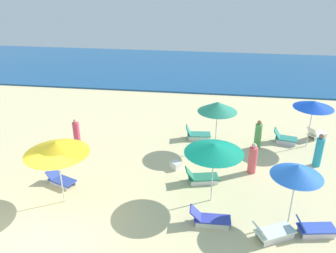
{
  "coord_description": "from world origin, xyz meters",
  "views": [
    {
      "loc": [
        5.74,
        -9.06,
        8.74
      ],
      "look_at": [
        3.49,
        7.19,
        1.16
      ],
      "focal_mm": 36.72,
      "sensor_mm": 36.0,
      "label": 1
    }
  ],
  "objects_px": {
    "umbrella_4": "(56,148)",
    "beachgoer_1": "(253,159)",
    "lounge_chair_5_0": "(273,232)",
    "umbrella_6": "(314,104)",
    "umbrella_5": "(297,171)",
    "umbrella_2": "(214,148)",
    "lounge_chair_5_1": "(314,228)",
    "lounge_chair_2_1": "(201,177)",
    "lounge_chair_0_0": "(197,134)",
    "beachgoer_2": "(77,135)",
    "beachgoer_3": "(319,151)",
    "lounge_chair_2_0": "(209,219)",
    "cooler_box_0": "(176,165)",
    "beachgoer_0": "(258,135)",
    "lounge_chair_4_0": "(61,180)",
    "lounge_chair_6_1": "(284,138)",
    "umbrella_0": "(218,107)",
    "lounge_chair_6_0": "(316,134)"
  },
  "relations": [
    {
      "from": "umbrella_2",
      "to": "beachgoer_3",
      "type": "bearing_deg",
      "value": 34.75
    },
    {
      "from": "lounge_chair_6_1",
      "to": "cooler_box_0",
      "type": "xyz_separation_m",
      "value": [
        -5.58,
        -3.45,
        -0.12
      ]
    },
    {
      "from": "umbrella_5",
      "to": "lounge_chair_6_0",
      "type": "distance_m",
      "value": 8.3
    },
    {
      "from": "lounge_chair_2_0",
      "to": "cooler_box_0",
      "type": "bearing_deg",
      "value": 22.68
    },
    {
      "from": "lounge_chair_0_0",
      "to": "umbrella_2",
      "type": "height_order",
      "value": "umbrella_2"
    },
    {
      "from": "umbrella_0",
      "to": "beachgoer_3",
      "type": "relative_size",
      "value": 1.59
    },
    {
      "from": "lounge_chair_4_0",
      "to": "cooler_box_0",
      "type": "distance_m",
      "value": 5.3
    },
    {
      "from": "beachgoer_3",
      "to": "lounge_chair_6_1",
      "type": "bearing_deg",
      "value": 51.79
    },
    {
      "from": "lounge_chair_2_0",
      "to": "umbrella_6",
      "type": "distance_m",
      "value": 8.84
    },
    {
      "from": "lounge_chair_2_1",
      "to": "lounge_chair_4_0",
      "type": "bearing_deg",
      "value": 86.34
    },
    {
      "from": "beachgoer_0",
      "to": "beachgoer_2",
      "type": "height_order",
      "value": "beachgoer_2"
    },
    {
      "from": "umbrella_4",
      "to": "lounge_chair_5_1",
      "type": "height_order",
      "value": "umbrella_4"
    },
    {
      "from": "beachgoer_0",
      "to": "cooler_box_0",
      "type": "bearing_deg",
      "value": -92.51
    },
    {
      "from": "lounge_chair_2_0",
      "to": "umbrella_5",
      "type": "bearing_deg",
      "value": -81.61
    },
    {
      "from": "umbrella_4",
      "to": "beachgoer_1",
      "type": "height_order",
      "value": "umbrella_4"
    },
    {
      "from": "umbrella_4",
      "to": "lounge_chair_0_0",
      "type": "bearing_deg",
      "value": 52.08
    },
    {
      "from": "umbrella_5",
      "to": "beachgoer_3",
      "type": "xyz_separation_m",
      "value": [
        2.08,
        4.45,
        -1.49
      ]
    },
    {
      "from": "umbrella_5",
      "to": "lounge_chair_6_0",
      "type": "bearing_deg",
      "value": 69.56
    },
    {
      "from": "umbrella_5",
      "to": "beachgoer_0",
      "type": "xyz_separation_m",
      "value": [
        -0.62,
        5.89,
        -1.54
      ]
    },
    {
      "from": "umbrella_4",
      "to": "beachgoer_3",
      "type": "relative_size",
      "value": 1.62
    },
    {
      "from": "umbrella_4",
      "to": "umbrella_6",
      "type": "height_order",
      "value": "umbrella_4"
    },
    {
      "from": "lounge_chair_0_0",
      "to": "beachgoer_0",
      "type": "distance_m",
      "value": 3.33
    },
    {
      "from": "beachgoer_2",
      "to": "beachgoer_3",
      "type": "distance_m",
      "value": 12.12
    },
    {
      "from": "beachgoer_1",
      "to": "cooler_box_0",
      "type": "distance_m",
      "value": 3.6
    },
    {
      "from": "umbrella_0",
      "to": "umbrella_6",
      "type": "bearing_deg",
      "value": 12.68
    },
    {
      "from": "umbrella_5",
      "to": "lounge_chair_6_1",
      "type": "height_order",
      "value": "umbrella_5"
    },
    {
      "from": "lounge_chair_2_1",
      "to": "lounge_chair_6_1",
      "type": "relative_size",
      "value": 1.15
    },
    {
      "from": "umbrella_5",
      "to": "beachgoer_1",
      "type": "distance_m",
      "value": 3.9
    },
    {
      "from": "umbrella_4",
      "to": "beachgoer_2",
      "type": "bearing_deg",
      "value": 104.34
    },
    {
      "from": "lounge_chair_5_0",
      "to": "cooler_box_0",
      "type": "relative_size",
      "value": 3.54
    },
    {
      "from": "lounge_chair_2_0",
      "to": "umbrella_6",
      "type": "relative_size",
      "value": 0.59
    },
    {
      "from": "umbrella_4",
      "to": "cooler_box_0",
      "type": "distance_m",
      "value": 5.81
    },
    {
      "from": "lounge_chair_5_1",
      "to": "lounge_chair_2_1",
      "type": "bearing_deg",
      "value": 46.94
    },
    {
      "from": "lounge_chair_2_0",
      "to": "umbrella_5",
      "type": "distance_m",
      "value": 3.62
    },
    {
      "from": "umbrella_2",
      "to": "beachgoer_1",
      "type": "relative_size",
      "value": 1.73
    },
    {
      "from": "lounge_chair_2_1",
      "to": "beachgoer_1",
      "type": "relative_size",
      "value": 1.03
    },
    {
      "from": "umbrella_4",
      "to": "beachgoer_2",
      "type": "relative_size",
      "value": 1.63
    },
    {
      "from": "lounge_chair_2_0",
      "to": "lounge_chair_6_1",
      "type": "bearing_deg",
      "value": -29.82
    },
    {
      "from": "lounge_chair_0_0",
      "to": "lounge_chair_5_0",
      "type": "relative_size",
      "value": 0.88
    },
    {
      "from": "lounge_chair_6_0",
      "to": "beachgoer_0",
      "type": "relative_size",
      "value": 0.83
    },
    {
      "from": "lounge_chair_2_0",
      "to": "umbrella_5",
      "type": "xyz_separation_m",
      "value": [
        2.96,
        0.52,
        2.02
      ]
    },
    {
      "from": "lounge_chair_5_0",
      "to": "cooler_box_0",
      "type": "distance_m",
      "value": 5.76
    },
    {
      "from": "lounge_chair_5_1",
      "to": "beachgoer_0",
      "type": "bearing_deg",
      "value": 2.71
    },
    {
      "from": "lounge_chair_2_0",
      "to": "lounge_chair_2_1",
      "type": "distance_m",
      "value": 2.79
    },
    {
      "from": "umbrella_4",
      "to": "umbrella_5",
      "type": "height_order",
      "value": "umbrella_4"
    },
    {
      "from": "lounge_chair_6_1",
      "to": "beachgoer_3",
      "type": "distance_m",
      "value": 2.58
    },
    {
      "from": "beachgoer_0",
      "to": "lounge_chair_6_0",
      "type": "bearing_deg",
      "value": 79.97
    },
    {
      "from": "lounge_chair_5_0",
      "to": "umbrella_6",
      "type": "relative_size",
      "value": 0.62
    },
    {
      "from": "lounge_chair_2_0",
      "to": "lounge_chair_5_0",
      "type": "distance_m",
      "value": 2.28
    },
    {
      "from": "umbrella_5",
      "to": "umbrella_2",
      "type": "bearing_deg",
      "value": 161.59
    }
  ]
}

